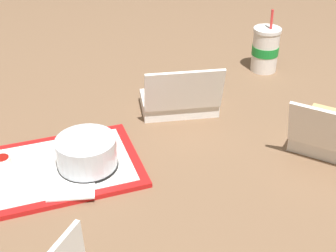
{
  "coord_description": "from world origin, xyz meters",
  "views": [
    {
      "loc": [
        -0.42,
        -0.83,
        0.66
      ],
      "look_at": [
        0.05,
        0.02,
        0.05
      ],
      "focal_mm": 50.0,
      "sensor_mm": 36.0,
      "label": 1
    }
  ],
  "objects_px": {
    "ketchup_cup": "(2,162)",
    "plastic_fork": "(54,151)",
    "clamshell_hotdog_right": "(179,98)",
    "clamshell_sandwich_back": "(331,135)",
    "food_tray": "(58,168)",
    "soda_cup_corner": "(265,49)",
    "cake_container": "(87,154)"
  },
  "relations": [
    {
      "from": "cake_container",
      "to": "ketchup_cup",
      "type": "bearing_deg",
      "value": 151.72
    },
    {
      "from": "food_tray",
      "to": "cake_container",
      "type": "height_order",
      "value": "cake_container"
    },
    {
      "from": "plastic_fork",
      "to": "soda_cup_corner",
      "type": "xyz_separation_m",
      "value": [
        0.75,
        0.15,
        0.06
      ]
    },
    {
      "from": "ketchup_cup",
      "to": "soda_cup_corner",
      "type": "relative_size",
      "value": 0.2
    },
    {
      "from": "cake_container",
      "to": "plastic_fork",
      "type": "distance_m",
      "value": 0.11
    },
    {
      "from": "clamshell_sandwich_back",
      "to": "clamshell_hotdog_right",
      "type": "bearing_deg",
      "value": 123.62
    },
    {
      "from": "plastic_fork",
      "to": "soda_cup_corner",
      "type": "height_order",
      "value": "soda_cup_corner"
    },
    {
      "from": "clamshell_sandwich_back",
      "to": "ketchup_cup",
      "type": "bearing_deg",
      "value": 157.68
    },
    {
      "from": "ketchup_cup",
      "to": "plastic_fork",
      "type": "relative_size",
      "value": 0.36
    },
    {
      "from": "ketchup_cup",
      "to": "soda_cup_corner",
      "type": "xyz_separation_m",
      "value": [
        0.86,
        0.15,
        0.05
      ]
    },
    {
      "from": "clamshell_sandwich_back",
      "to": "food_tray",
      "type": "bearing_deg",
      "value": 158.73
    },
    {
      "from": "food_tray",
      "to": "soda_cup_corner",
      "type": "height_order",
      "value": "soda_cup_corner"
    },
    {
      "from": "food_tray",
      "to": "cake_container",
      "type": "xyz_separation_m",
      "value": [
        0.06,
        -0.03,
        0.04
      ]
    },
    {
      "from": "food_tray",
      "to": "soda_cup_corner",
      "type": "distance_m",
      "value": 0.78
    },
    {
      "from": "clamshell_hotdog_right",
      "to": "clamshell_sandwich_back",
      "type": "relative_size",
      "value": 1.03
    },
    {
      "from": "food_tray",
      "to": "clamshell_hotdog_right",
      "type": "bearing_deg",
      "value": 15.35
    },
    {
      "from": "food_tray",
      "to": "plastic_fork",
      "type": "relative_size",
      "value": 3.7
    },
    {
      "from": "ketchup_cup",
      "to": "plastic_fork",
      "type": "bearing_deg",
      "value": 0.1
    },
    {
      "from": "plastic_fork",
      "to": "clamshell_hotdog_right",
      "type": "distance_m",
      "value": 0.37
    },
    {
      "from": "food_tray",
      "to": "soda_cup_corner",
      "type": "xyz_separation_m",
      "value": [
        0.75,
        0.2,
        0.07
      ]
    },
    {
      "from": "food_tray",
      "to": "soda_cup_corner",
      "type": "relative_size",
      "value": 2.01
    },
    {
      "from": "plastic_fork",
      "to": "clamshell_sandwich_back",
      "type": "distance_m",
      "value": 0.67
    },
    {
      "from": "food_tray",
      "to": "clamshell_hotdog_right",
      "type": "height_order",
      "value": "clamshell_hotdog_right"
    },
    {
      "from": "clamshell_hotdog_right",
      "to": "clamshell_sandwich_back",
      "type": "xyz_separation_m",
      "value": [
        0.23,
        -0.34,
        0.0
      ]
    },
    {
      "from": "soda_cup_corner",
      "to": "ketchup_cup",
      "type": "bearing_deg",
      "value": -170.36
    },
    {
      "from": "ketchup_cup",
      "to": "clamshell_hotdog_right",
      "type": "distance_m",
      "value": 0.49
    },
    {
      "from": "clamshell_hotdog_right",
      "to": "soda_cup_corner",
      "type": "xyz_separation_m",
      "value": [
        0.37,
        0.1,
        0.03
      ]
    },
    {
      "from": "food_tray",
      "to": "ketchup_cup",
      "type": "distance_m",
      "value": 0.13
    },
    {
      "from": "cake_container",
      "to": "soda_cup_corner",
      "type": "xyz_separation_m",
      "value": [
        0.69,
        0.24,
        0.02
      ]
    },
    {
      "from": "food_tray",
      "to": "clamshell_sandwich_back",
      "type": "bearing_deg",
      "value": -21.27
    },
    {
      "from": "food_tray",
      "to": "clamshell_hotdog_right",
      "type": "relative_size",
      "value": 1.65
    },
    {
      "from": "ketchup_cup",
      "to": "plastic_fork",
      "type": "xyz_separation_m",
      "value": [
        0.12,
        0.0,
        -0.01
      ]
    }
  ]
}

